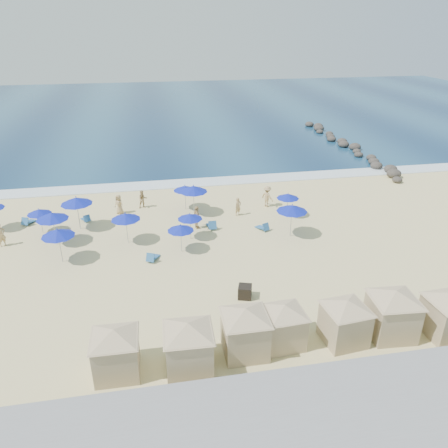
# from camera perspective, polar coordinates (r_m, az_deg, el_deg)

# --- Properties ---
(ground) EXTENTS (160.00, 160.00, 0.00)m
(ground) POSITION_cam_1_polar(r_m,az_deg,el_deg) (29.78, -6.55, -5.05)
(ground) COLOR beige
(ground) RESTS_ON ground
(ocean) EXTENTS (160.00, 80.00, 0.06)m
(ocean) POSITION_cam_1_polar(r_m,az_deg,el_deg) (82.11, -9.68, 14.39)
(ocean) COLOR #0E2B4D
(ocean) RESTS_ON ground
(surf_line) EXTENTS (160.00, 2.50, 0.08)m
(surf_line) POSITION_cam_1_polar(r_m,az_deg,el_deg) (43.86, -8.16, 5.10)
(surf_line) COLOR white
(surf_line) RESTS_ON ground
(seawall) EXTENTS (160.00, 6.10, 1.22)m
(seawall) POSITION_cam_1_polar(r_m,az_deg,el_deg) (18.84, -3.11, -24.05)
(seawall) COLOR gray
(seawall) RESTS_ON ground
(rock_jetty) EXTENTS (2.56, 26.66, 0.96)m
(rock_jetty) POSITION_cam_1_polar(r_m,az_deg,el_deg) (58.46, 15.82, 9.82)
(rock_jetty) COLOR #2B2724
(rock_jetty) RESTS_ON ground
(trash_bin) EXTENTS (0.97, 0.97, 0.77)m
(trash_bin) POSITION_cam_1_polar(r_m,az_deg,el_deg) (25.99, 2.75, -8.83)
(trash_bin) COLOR black
(trash_bin) RESTS_ON ground
(cabana_0) EXTENTS (4.34, 4.34, 2.73)m
(cabana_0) POSITION_cam_1_polar(r_m,az_deg,el_deg) (21.01, -14.03, -15.17)
(cabana_0) COLOR tan
(cabana_0) RESTS_ON ground
(cabana_1) EXTENTS (4.59, 4.59, 2.88)m
(cabana_1) POSITION_cam_1_polar(r_m,az_deg,el_deg) (20.65, -4.67, -14.88)
(cabana_1) COLOR tan
(cabana_1) RESTS_ON ground
(cabana_2) EXTENTS (4.55, 4.55, 2.85)m
(cabana_2) POSITION_cam_1_polar(r_m,az_deg,el_deg) (21.47, 2.78, -13.04)
(cabana_2) COLOR tan
(cabana_2) RESTS_ON ground
(cabana_3) EXTENTS (4.13, 4.13, 2.60)m
(cabana_3) POSITION_cam_1_polar(r_m,az_deg,el_deg) (22.22, 7.79, -12.25)
(cabana_3) COLOR tan
(cabana_3) RESTS_ON ground
(cabana_4) EXTENTS (4.30, 4.30, 2.71)m
(cabana_4) POSITION_cam_1_polar(r_m,az_deg,el_deg) (22.97, 15.60, -11.45)
(cabana_4) COLOR tan
(cabana_4) RESTS_ON ground
(cabana_5) EXTENTS (4.71, 4.71, 2.96)m
(cabana_5) POSITION_cam_1_polar(r_m,az_deg,el_deg) (24.08, 21.25, -10.07)
(cabana_5) COLOR tan
(cabana_5) RESTS_ON ground
(umbrella_1) EXTENTS (2.28, 2.28, 2.59)m
(umbrella_1) POSITION_cam_1_polar(r_m,az_deg,el_deg) (33.31, -21.55, 0.98)
(umbrella_1) COLOR #A5A8AD
(umbrella_1) RESTS_ON ground
(umbrella_2) EXTENTS (1.81, 1.81, 2.06)m
(umbrella_2) POSITION_cam_1_polar(r_m,az_deg,el_deg) (35.70, -23.02, 1.50)
(umbrella_2) COLOR #A5A8AD
(umbrella_2) RESTS_ON ground
(umbrella_3) EXTENTS (2.20, 2.20, 2.51)m
(umbrella_3) POSITION_cam_1_polar(r_m,az_deg,el_deg) (30.72, -20.90, -1.09)
(umbrella_3) COLOR #A5A8AD
(umbrella_3) RESTS_ON ground
(umbrella_4) EXTENTS (2.41, 2.41, 2.74)m
(umbrella_4) POSITION_cam_1_polar(r_m,az_deg,el_deg) (35.15, -18.74, 2.90)
(umbrella_4) COLOR #A5A8AD
(umbrella_4) RESTS_ON ground
(umbrella_5) EXTENTS (2.12, 2.12, 2.41)m
(umbrella_5) POSITION_cam_1_polar(r_m,az_deg,el_deg) (32.07, -12.74, 0.96)
(umbrella_5) COLOR #A5A8AD
(umbrella_5) RESTS_ON ground
(umbrella_6) EXTENTS (1.84, 1.84, 2.09)m
(umbrella_6) POSITION_cam_1_polar(r_m,az_deg,el_deg) (32.06, -4.47, 0.99)
(umbrella_6) COLOR #A5A8AD
(umbrella_6) RESTS_ON ground
(umbrella_7) EXTENTS (1.96, 1.96, 2.23)m
(umbrella_7) POSITION_cam_1_polar(r_m,az_deg,el_deg) (37.27, -5.13, 4.70)
(umbrella_7) COLOR #A5A8AD
(umbrella_7) RESTS_ON ground
(umbrella_8) EXTENTS (1.87, 1.87, 2.12)m
(umbrella_8) POSITION_cam_1_polar(r_m,az_deg,el_deg) (30.29, -5.69, -0.52)
(umbrella_8) COLOR #A5A8AD
(umbrella_8) RESTS_ON ground
(umbrella_9) EXTENTS (2.33, 2.33, 2.65)m
(umbrella_9) POSITION_cam_1_polar(r_m,az_deg,el_deg) (36.01, -4.02, 4.61)
(umbrella_9) COLOR #A5A8AD
(umbrella_9) RESTS_ON ground
(umbrella_10) EXTENTS (1.85, 1.85, 2.11)m
(umbrella_10) POSITION_cam_1_polar(r_m,az_deg,el_deg) (36.08, 8.35, 3.64)
(umbrella_10) COLOR #A5A8AD
(umbrella_10) RESTS_ON ground
(umbrella_11) EXTENTS (2.32, 2.32, 2.64)m
(umbrella_11) POSITION_cam_1_polar(r_m,az_deg,el_deg) (32.56, 8.88, 2.05)
(umbrella_11) COLOR #A5A8AD
(umbrella_11) RESTS_ON ground
(beach_chair_0) EXTENTS (1.03, 1.41, 0.71)m
(beach_chair_0) POSITION_cam_1_polar(r_m,az_deg,el_deg) (38.30, -24.25, 0.32)
(beach_chair_0) COLOR #2A619A
(beach_chair_0) RESTS_ON ground
(beach_chair_1) EXTENTS (0.87, 1.23, 0.62)m
(beach_chair_1) POSITION_cam_1_polar(r_m,az_deg,el_deg) (38.28, -21.60, 0.74)
(beach_chair_1) COLOR #2A619A
(beach_chair_1) RESTS_ON ground
(beach_chair_2) EXTENTS (0.94, 1.28, 0.64)m
(beach_chair_2) POSITION_cam_1_polar(r_m,az_deg,el_deg) (37.18, -17.58, 0.66)
(beach_chair_2) COLOR #2A619A
(beach_chair_2) RESTS_ON ground
(beach_chair_3) EXTENTS (1.04, 1.38, 0.69)m
(beach_chair_3) POSITION_cam_1_polar(r_m,az_deg,el_deg) (30.15, -9.35, -4.30)
(beach_chair_3) COLOR #2A619A
(beach_chair_3) RESTS_ON ground
(beach_chair_4) EXTENTS (0.68, 1.42, 0.76)m
(beach_chair_4) POSITION_cam_1_polar(r_m,az_deg,el_deg) (34.24, -1.63, -0.15)
(beach_chair_4) COLOR #2A619A
(beach_chair_4) RESTS_ON ground
(beach_chair_5) EXTENTS (1.02, 1.35, 0.68)m
(beach_chair_5) POSITION_cam_1_polar(r_m,az_deg,el_deg) (34.11, 5.14, -0.41)
(beach_chair_5) COLOR #2A619A
(beach_chair_5) RESTS_ON ground
(beachgoer_0) EXTENTS (0.76, 0.72, 1.75)m
(beachgoer_0) POSITION_cam_1_polar(r_m,az_deg,el_deg) (35.17, -27.10, -1.29)
(beachgoer_0) COLOR tan
(beachgoer_0) RESTS_ON ground
(beachgoer_1) EXTENTS (0.88, 0.75, 1.58)m
(beachgoer_1) POSITION_cam_1_polar(r_m,az_deg,el_deg) (38.47, -10.57, 3.20)
(beachgoer_1) COLOR tan
(beachgoer_1) RESTS_ON ground
(beachgoer_2) EXTENTS (0.69, 1.16, 1.86)m
(beachgoer_2) POSITION_cam_1_polar(r_m,az_deg,el_deg) (34.02, -3.57, 0.86)
(beachgoer_2) COLOR tan
(beachgoer_2) RESTS_ON ground
(beachgoer_3) EXTENTS (1.24, 1.39, 1.87)m
(beachgoer_3) POSITION_cam_1_polar(r_m,az_deg,el_deg) (38.23, 5.67, 3.60)
(beachgoer_3) COLOR tan
(beachgoer_3) RESTS_ON ground
(beachgoer_4) EXTENTS (0.97, 0.93, 1.67)m
(beachgoer_4) POSITION_cam_1_polar(r_m,az_deg,el_deg) (37.71, -13.56, 2.53)
(beachgoer_4) COLOR tan
(beachgoer_4) RESTS_ON ground
(beachgoer_5) EXTENTS (0.69, 0.60, 1.58)m
(beachgoer_5) POSITION_cam_1_polar(r_m,az_deg,el_deg) (36.33, 1.85, 2.29)
(beachgoer_5) COLOR tan
(beachgoer_5) RESTS_ON ground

